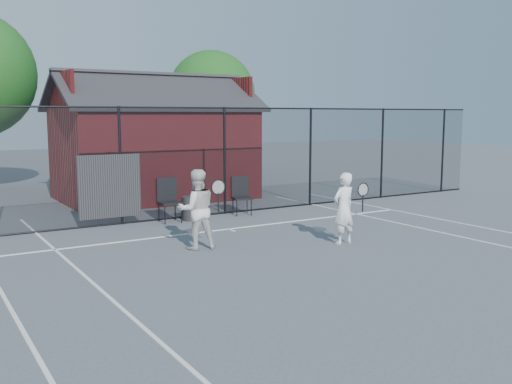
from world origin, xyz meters
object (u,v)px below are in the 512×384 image
clubhouse (154,150)px  chair_right (242,196)px  player_front (344,208)px  waste_bin (190,208)px  player_back (197,209)px  chair_left (170,201)px

clubhouse → chair_right: size_ratio=6.23×
player_front → waste_bin: size_ratio=2.44×
player_back → clubhouse: bearing=74.7°
player_front → chair_right: size_ratio=1.49×
player_front → waste_bin: bearing=111.0°
clubhouse → player_back: 7.77m
clubhouse → player_front: size_ratio=4.18×
chair_right → chair_left: bearing=-165.7°
chair_left → waste_bin: bearing=2.4°
chair_right → waste_bin: 1.61m
waste_bin → player_front: bearing=-69.0°
player_back → chair_right: (2.87, 3.05, -0.31)m
player_back → chair_right: 4.20m
clubhouse → chair_right: clubhouse is taller
clubhouse → chair_left: 4.72m
player_back → waste_bin: (1.27, 3.05, -0.52)m
waste_bin → player_back: bearing=-112.6°
player_front → waste_bin: 4.62m
player_back → chair_left: 3.14m
chair_left → clubhouse: bearing=75.5°
player_front → player_back: player_back is taller
waste_bin → chair_left: bearing=180.0°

